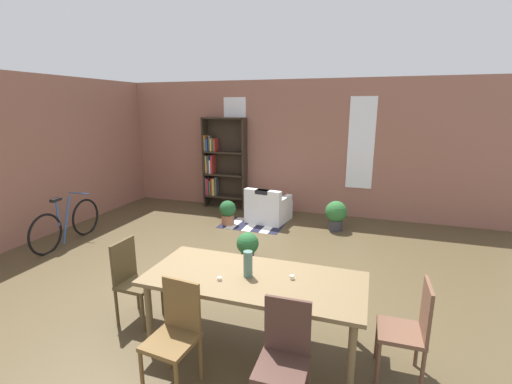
{
  "coord_description": "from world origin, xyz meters",
  "views": [
    {
      "loc": [
        1.72,
        -4.05,
        2.43
      ],
      "look_at": [
        -0.08,
        1.33,
        1.04
      ],
      "focal_mm": 24.72,
      "sensor_mm": 36.0,
      "label": 1
    }
  ],
  "objects_px": {
    "bicycle_second": "(67,224)",
    "potted_plant_window": "(228,212)",
    "potted_plant_by_shelf": "(336,214)",
    "armchair_white": "(268,209)",
    "dining_chair_near_right": "(284,355)",
    "bookshelf_tall": "(221,164)",
    "potted_plant_corner": "(248,245)",
    "dining_chair_head_right": "(410,328)",
    "dining_chair_near_left": "(175,331)",
    "vase_on_table": "(248,264)",
    "dining_chair_head_left": "(133,278)",
    "dining_table": "(254,284)"
  },
  "relations": [
    {
      "from": "potted_plant_by_shelf",
      "to": "potted_plant_corner",
      "type": "bearing_deg",
      "value": -121.35
    },
    {
      "from": "dining_chair_near_left",
      "to": "dining_chair_near_right",
      "type": "height_order",
      "value": "same"
    },
    {
      "from": "potted_plant_by_shelf",
      "to": "potted_plant_corner",
      "type": "relative_size",
      "value": 1.26
    },
    {
      "from": "dining_chair_near_right",
      "to": "dining_chair_head_right",
      "type": "xyz_separation_m",
      "value": [
        0.98,
        0.71,
        0.0
      ]
    },
    {
      "from": "dining_chair_head_right",
      "to": "potted_plant_window",
      "type": "relative_size",
      "value": 1.84
    },
    {
      "from": "dining_chair_head_left",
      "to": "potted_plant_by_shelf",
      "type": "relative_size",
      "value": 1.59
    },
    {
      "from": "dining_chair_head_right",
      "to": "bookshelf_tall",
      "type": "relative_size",
      "value": 0.44
    },
    {
      "from": "bicycle_second",
      "to": "armchair_white",
      "type": "bearing_deg",
      "value": 37.36
    },
    {
      "from": "bicycle_second",
      "to": "potted_plant_window",
      "type": "distance_m",
      "value": 3.01
    },
    {
      "from": "bookshelf_tall",
      "to": "armchair_white",
      "type": "xyz_separation_m",
      "value": [
        1.41,
        -0.72,
        -0.8
      ]
    },
    {
      "from": "bookshelf_tall",
      "to": "armchair_white",
      "type": "height_order",
      "value": "bookshelf_tall"
    },
    {
      "from": "dining_table",
      "to": "potted_plant_by_shelf",
      "type": "height_order",
      "value": "dining_table"
    },
    {
      "from": "dining_chair_head_left",
      "to": "armchair_white",
      "type": "height_order",
      "value": "dining_chair_head_left"
    },
    {
      "from": "dining_chair_near_right",
      "to": "potted_plant_by_shelf",
      "type": "bearing_deg",
      "value": 90.88
    },
    {
      "from": "dining_chair_head_right",
      "to": "dining_chair_near_left",
      "type": "bearing_deg",
      "value": -160.12
    },
    {
      "from": "bicycle_second",
      "to": "potted_plant_window",
      "type": "xyz_separation_m",
      "value": [
        2.36,
        1.87,
        -0.07
      ]
    },
    {
      "from": "dining_chair_head_right",
      "to": "dining_chair_near_right",
      "type": "bearing_deg",
      "value": -144.12
    },
    {
      "from": "dining_chair_head_right",
      "to": "potted_plant_corner",
      "type": "xyz_separation_m",
      "value": [
        -2.23,
        1.9,
        -0.25
      ]
    },
    {
      "from": "dining_chair_near_right",
      "to": "dining_chair_head_right",
      "type": "distance_m",
      "value": 1.21
    },
    {
      "from": "armchair_white",
      "to": "potted_plant_by_shelf",
      "type": "height_order",
      "value": "armchair_white"
    },
    {
      "from": "dining_chair_near_right",
      "to": "armchair_white",
      "type": "xyz_separation_m",
      "value": [
        -1.52,
        4.66,
        -0.23
      ]
    },
    {
      "from": "dining_chair_near_left",
      "to": "bicycle_second",
      "type": "distance_m",
      "value": 4.3
    },
    {
      "from": "potted_plant_corner",
      "to": "dining_chair_near_left",
      "type": "bearing_deg",
      "value": -84.07
    },
    {
      "from": "dining_chair_near_left",
      "to": "dining_chair_head_right",
      "type": "relative_size",
      "value": 1.0
    },
    {
      "from": "bookshelf_tall",
      "to": "potted_plant_window",
      "type": "bearing_deg",
      "value": -61.02
    },
    {
      "from": "potted_plant_corner",
      "to": "vase_on_table",
      "type": "bearing_deg",
      "value": -69.93
    },
    {
      "from": "bicycle_second",
      "to": "potted_plant_by_shelf",
      "type": "xyz_separation_m",
      "value": [
        4.54,
        2.25,
        -0.02
      ]
    },
    {
      "from": "potted_plant_window",
      "to": "potted_plant_corner",
      "type": "bearing_deg",
      "value": -57.11
    },
    {
      "from": "dining_chair_head_left",
      "to": "potted_plant_window",
      "type": "xyz_separation_m",
      "value": [
        -0.29,
        3.46,
        -0.23
      ]
    },
    {
      "from": "dining_chair_near_right",
      "to": "bookshelf_tall",
      "type": "distance_m",
      "value": 6.15
    },
    {
      "from": "potted_plant_by_shelf",
      "to": "potted_plant_window",
      "type": "relative_size",
      "value": 1.16
    },
    {
      "from": "dining_table",
      "to": "dining_chair_near_left",
      "type": "xyz_separation_m",
      "value": [
        -0.49,
        -0.71,
        -0.18
      ]
    },
    {
      "from": "bookshelf_tall",
      "to": "armchair_white",
      "type": "relative_size",
      "value": 2.42
    },
    {
      "from": "dining_chair_near_left",
      "to": "potted_plant_window",
      "type": "bearing_deg",
      "value": 107.04
    },
    {
      "from": "dining_chair_head_right",
      "to": "armchair_white",
      "type": "distance_m",
      "value": 4.68
    },
    {
      "from": "dining_table",
      "to": "dining_chair_near_right",
      "type": "relative_size",
      "value": 2.31
    },
    {
      "from": "armchair_white",
      "to": "bicycle_second",
      "type": "bearing_deg",
      "value": -142.64
    },
    {
      "from": "dining_table",
      "to": "armchair_white",
      "type": "distance_m",
      "value": 4.1
    },
    {
      "from": "bookshelf_tall",
      "to": "potted_plant_corner",
      "type": "height_order",
      "value": "bookshelf_tall"
    },
    {
      "from": "vase_on_table",
      "to": "armchair_white",
      "type": "relative_size",
      "value": 0.3
    },
    {
      "from": "dining_chair_head_left",
      "to": "bicycle_second",
      "type": "xyz_separation_m",
      "value": [
        -2.65,
        1.59,
        -0.16
      ]
    },
    {
      "from": "vase_on_table",
      "to": "dining_chair_near_right",
      "type": "bearing_deg",
      "value": -51.88
    },
    {
      "from": "dining_chair_near_right",
      "to": "potted_plant_corner",
      "type": "height_order",
      "value": "dining_chair_near_right"
    },
    {
      "from": "dining_chair_near_left",
      "to": "bookshelf_tall",
      "type": "bearing_deg",
      "value": 109.91
    },
    {
      "from": "potted_plant_corner",
      "to": "potted_plant_window",
      "type": "bearing_deg",
      "value": 122.89
    },
    {
      "from": "dining_chair_near_right",
      "to": "potted_plant_by_shelf",
      "type": "xyz_separation_m",
      "value": [
        -0.07,
        4.55,
        -0.18
      ]
    },
    {
      "from": "dining_chair_near_left",
      "to": "dining_chair_near_right",
      "type": "bearing_deg",
      "value": 0.02
    },
    {
      "from": "potted_plant_corner",
      "to": "dining_chair_head_left",
      "type": "bearing_deg",
      "value": -110.51
    },
    {
      "from": "dining_table",
      "to": "dining_chair_near_left",
      "type": "distance_m",
      "value": 0.88
    },
    {
      "from": "dining_chair_near_left",
      "to": "dining_chair_near_right",
      "type": "distance_m",
      "value": 0.98
    }
  ]
}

